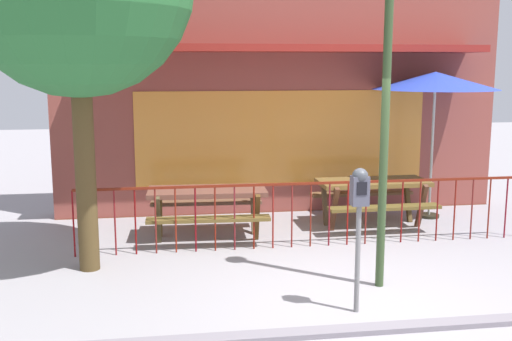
{
  "coord_description": "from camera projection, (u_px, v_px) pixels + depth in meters",
  "views": [
    {
      "loc": [
        -2.1,
        -6.31,
        2.66
      ],
      "look_at": [
        -0.75,
        2.59,
        1.09
      ],
      "focal_mm": 42.91,
      "sensor_mm": 36.0,
      "label": 1
    }
  ],
  "objects": [
    {
      "name": "street_lamp",
      "position": [
        387.0,
        71.0,
        7.0
      ],
      "size": [
        0.28,
        0.28,
        3.95
      ],
      "color": "#314525",
      "rests_on": "ground"
    },
    {
      "name": "picnic_table_left",
      "position": [
        207.0,
        199.0,
        9.38
      ],
      "size": [
        1.86,
        1.44,
        0.79
      ],
      "color": "brown",
      "rests_on": "ground"
    },
    {
      "name": "picnic_table_right",
      "position": [
        373.0,
        190.0,
        10.09
      ],
      "size": [
        1.82,
        1.38,
        0.79
      ],
      "color": "brown",
      "rests_on": "ground"
    },
    {
      "name": "curb_edge",
      "position": [
        379.0,
        331.0,
        6.18
      ],
      "size": [
        11.25,
        0.2,
        0.11
      ],
      "primitive_type": "cube",
      "color": "gray",
      "rests_on": "ground"
    },
    {
      "name": "pub_storefront",
      "position": [
        281.0,
        59.0,
        10.94
      ],
      "size": [
        8.04,
        1.38,
        5.54
      ],
      "color": "#572D16",
      "rests_on": "ground"
    },
    {
      "name": "ground",
      "position": [
        356.0,
        302.0,
        6.92
      ],
      "size": [
        40.0,
        40.0,
        0.0
      ],
      "primitive_type": "plane",
      "color": "gray"
    },
    {
      "name": "parking_meter_near",
      "position": [
        359.0,
        202.0,
        6.45
      ],
      "size": [
        0.18,
        0.17,
        1.59
      ],
      "color": "slate",
      "rests_on": "ground"
    },
    {
      "name": "patio_umbrella",
      "position": [
        435.0,
        82.0,
        10.38
      ],
      "size": [
        2.13,
        2.13,
        2.54
      ],
      "color": "black",
      "rests_on": "ground"
    },
    {
      "name": "patio_fence_front",
      "position": [
        311.0,
        203.0,
        8.94
      ],
      "size": [
        6.77,
        0.04,
        0.97
      ],
      "color": "maroon",
      "rests_on": "ground"
    }
  ]
}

